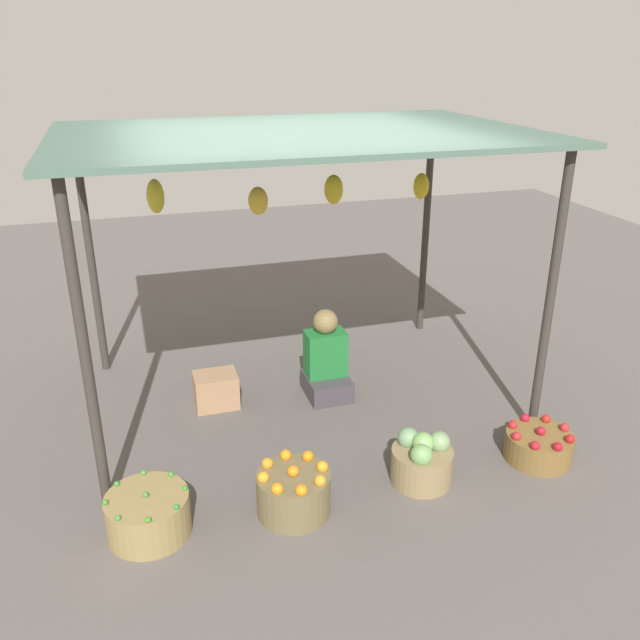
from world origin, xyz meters
TOP-DOWN VIEW (x-y plane):
  - ground_plane at (0.00, 0.00)m, footprint 14.00×14.00m
  - market_stall_structure at (-0.00, 0.00)m, footprint 3.54×2.40m
  - vendor_person at (0.22, -0.02)m, footprint 0.36×0.44m
  - basket_green_chilies at (-1.37, -1.39)m, footprint 0.52×0.52m
  - basket_oranges at (-0.45, -1.46)m, footprint 0.48×0.48m
  - basket_cabbages at (0.49, -1.40)m, footprint 0.43×0.43m
  - basket_red_apples at (1.43, -1.41)m, footprint 0.49×0.49m
  - wooden_crate_near_vendor at (-0.72, 0.05)m, footprint 0.36×0.28m

SIDE VIEW (x-z plane):
  - ground_plane at x=0.00m, z-range 0.00..0.00m
  - basket_red_apples at x=1.43m, z-range -0.02..0.24m
  - basket_green_chilies at x=-1.37m, z-range -0.02..0.29m
  - wooden_crate_near_vendor at x=-0.72m, z-range 0.00..0.29m
  - basket_oranges at x=-0.45m, z-range -0.02..0.33m
  - basket_cabbages at x=0.49m, z-range -0.03..0.36m
  - vendor_person at x=0.22m, z-range -0.09..0.69m
  - market_stall_structure at x=0.00m, z-range 0.96..3.19m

